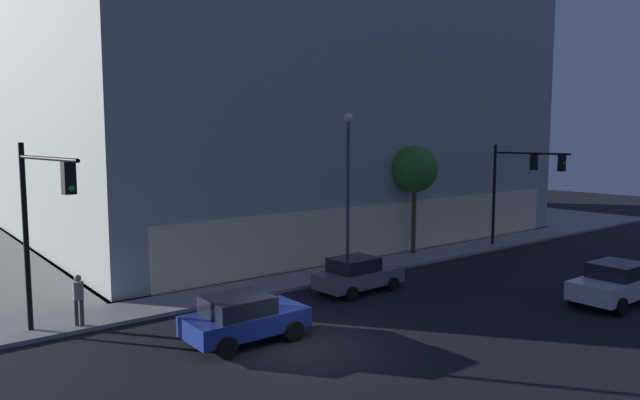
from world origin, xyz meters
name	(u,v)px	position (x,y,z in m)	size (l,w,h in m)	color
ground_plane	(301,347)	(0.00, 0.00, 0.00)	(120.00, 120.00, 0.00)	black
sidewalk_corner	(40,221)	(0.00, 35.70, 0.07)	(80.00, 60.00, 0.15)	gray
modern_building	(253,86)	(12.79, 23.64, 10.70)	(32.46, 30.94, 21.52)	#4C4C51
traffic_light_near_corner	(40,210)	(-6.38, 5.12, 4.43)	(0.61, 5.16, 6.37)	black
traffic_light_far_corner	(521,176)	(19.52, 4.76, 4.51)	(0.62, 5.11, 6.16)	black
street_lamp_sidewalk	(348,172)	(7.79, 6.72, 5.03)	(0.44, 0.44, 7.74)	#454545
sidewalk_tree	(414,170)	(13.65, 7.76, 4.92)	(2.65, 2.65, 6.13)	#513A1E
pedestrian_waiting	(78,295)	(-5.06, 6.19, 1.23)	(0.36, 0.36, 1.80)	#4C473D
car_blue	(244,318)	(-1.16, 1.59, 0.81)	(4.03, 2.17, 1.56)	navy
car_grey	(358,274)	(5.91, 3.89, 0.77)	(4.11, 2.06, 1.54)	slate
car_white	(614,283)	(12.73, -3.90, 0.87)	(4.06, 2.15, 1.68)	silver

